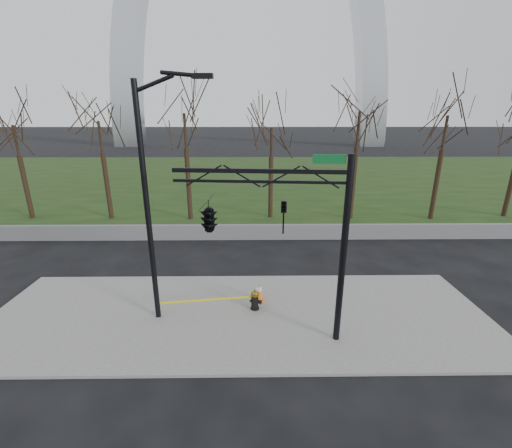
{
  "coord_description": "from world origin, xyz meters",
  "views": [
    {
      "loc": [
        0.49,
        -10.45,
        6.93
      ],
      "look_at": [
        0.64,
        2.0,
        2.89
      ],
      "focal_mm": 23.16,
      "sensor_mm": 36.0,
      "label": 1
    }
  ],
  "objects_px": {
    "fire_hydrant": "(255,300)",
    "traffic_cone": "(259,292)",
    "street_light": "(152,191)",
    "traffic_signal_mast": "(235,217)"
  },
  "relations": [
    {
      "from": "fire_hydrant",
      "to": "traffic_cone",
      "type": "bearing_deg",
      "value": 95.69
    },
    {
      "from": "fire_hydrant",
      "to": "street_light",
      "type": "height_order",
      "value": "street_light"
    },
    {
      "from": "fire_hydrant",
      "to": "street_light",
      "type": "bearing_deg",
      "value": -151.65
    },
    {
      "from": "traffic_cone",
      "to": "fire_hydrant",
      "type": "bearing_deg",
      "value": -104.87
    },
    {
      "from": "traffic_cone",
      "to": "traffic_signal_mast",
      "type": "distance_m",
      "value": 4.31
    },
    {
      "from": "fire_hydrant",
      "to": "street_light",
      "type": "relative_size",
      "value": 0.1
    },
    {
      "from": "street_light",
      "to": "traffic_signal_mast",
      "type": "height_order",
      "value": "street_light"
    },
    {
      "from": "fire_hydrant",
      "to": "traffic_cone",
      "type": "xyz_separation_m",
      "value": [
        0.16,
        0.6,
        -0.02
      ]
    },
    {
      "from": "traffic_cone",
      "to": "street_light",
      "type": "height_order",
      "value": "street_light"
    },
    {
      "from": "street_light",
      "to": "traffic_signal_mast",
      "type": "bearing_deg",
      "value": -18.17
    }
  ]
}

